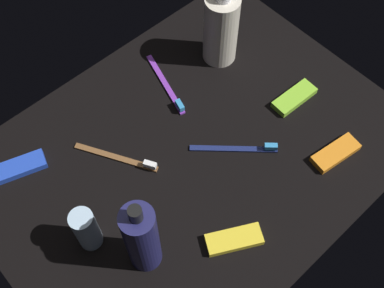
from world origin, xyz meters
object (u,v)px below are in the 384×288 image
Objects in this scene: toothbrush_navy at (239,148)px; toothbrush_purple at (167,86)px; snack_bar_orange at (336,153)px; snack_bar_blue at (19,167)px; lotion_bottle at (142,238)px; toothbrush_brown at (121,158)px; snack_bar_lime at (294,98)px; deodorant_stick at (86,229)px; bodywash_bottle at (221,29)px; snack_bar_yellow at (234,239)px.

toothbrush_purple is (0.53, -21.84, 0.00)cm from toothbrush_navy.
snack_bar_orange is 63.70cm from snack_bar_blue.
lotion_bottle is at bearing 121.62° from snack_bar_blue.
toothbrush_navy and toothbrush_brown have the same top height.
snack_bar_blue is at bearing -23.14° from snack_bar_lime.
deodorant_stick is 1.04× the size of snack_bar_lime.
lotion_bottle is 47.25cm from snack_bar_lime.
bodywash_bottle is 1.84× the size of snack_bar_blue.
snack_bar_yellow is (-19.31, 17.86, -4.68)cm from deodorant_stick.
snack_bar_lime is (-37.13, 13.67, 0.14)cm from toothbrush_brown.
snack_bar_orange is (-28.13, 0.93, 0.00)cm from snack_bar_yellow.
toothbrush_purple is 37.67cm from snack_bar_yellow.
bodywash_bottle is 1.84× the size of snack_bar_yellow.
toothbrush_navy is 0.85× the size of toothbrush_brown.
toothbrush_navy is 1.33× the size of snack_bar_yellow.
toothbrush_purple is at bearing -152.80° from deodorant_stick.
toothbrush_navy is 19.55cm from snack_bar_orange.
snack_bar_yellow is at bearing 49.55° from bodywash_bottle.
toothbrush_navy and toothbrush_purple have the same top height.
deodorant_stick is at bearing 18.56° from bodywash_bottle.
snack_bar_blue is (1.75, -21.69, -4.68)cm from deodorant_stick.
snack_bar_lime is 1.00× the size of snack_bar_blue.
toothbrush_brown is (-14.53, -9.76, -4.82)cm from deodorant_stick.
bodywash_bottle reaches higher than toothbrush_purple.
toothbrush_purple is 35.37cm from snack_bar_blue.
bodywash_bottle is at bearing -83.64° from snack_bar_orange.
toothbrush_purple is at bearing -83.23° from snack_bar_yellow.
lotion_bottle is 43.88cm from snack_bar_orange.
deodorant_stick is at bearing -58.96° from lotion_bottle.
toothbrush_navy is at bearing 55.27° from bodywash_bottle.
snack_bar_lime is (-18.34, 21.04, 0.14)cm from toothbrush_purple.
snack_bar_lime is at bearing 175.66° from deodorant_stick.
lotion_bottle is 49.84cm from bodywash_bottle.
snack_bar_yellow is 44.80cm from snack_bar_blue.
bodywash_bottle is 1.17× the size of toothbrush_brown.
toothbrush_navy is at bearing -109.31° from snack_bar_yellow.
snack_bar_orange is at bearing 167.09° from lotion_bottle.
deodorant_stick is 0.78× the size of toothbrush_navy.
deodorant_stick reaches higher than snack_bar_yellow.
snack_bar_yellow is at bearing 42.09° from toothbrush_navy.
toothbrush_purple reaches higher than snack_bar_yellow.
toothbrush_navy is 0.78× the size of toothbrush_purple.
toothbrush_brown is at bearing -33.02° from snack_bar_orange.
lotion_bottle is 2.05× the size of snack_bar_blue.
snack_bar_blue is at bearing -33.36° from snack_bar_yellow.
bodywash_bottle is at bearing -161.44° from deodorant_stick.
toothbrush_brown reaches higher than snack_bar_orange.
toothbrush_brown is (19.32, -14.48, 0.00)cm from toothbrush_navy.
bodywash_bottle is 17.11cm from toothbrush_purple.
toothbrush_brown is at bearing -115.45° from lotion_bottle.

